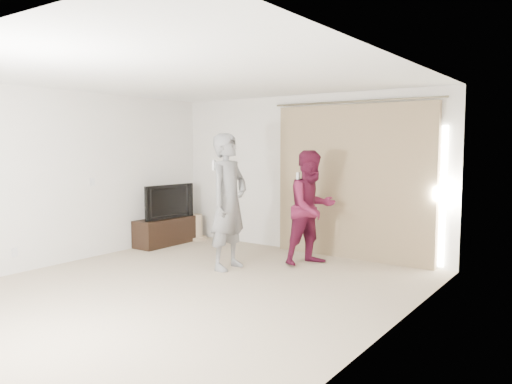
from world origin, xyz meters
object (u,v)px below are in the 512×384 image
Objects in this scene: person_man at (228,202)px; person_woman at (312,208)px; tv_console at (166,231)px; tv at (166,201)px.

person_man reaches higher than person_woman.
tv_console is 0.54m from tv.
person_man is (2.00, -0.72, 0.73)m from tv_console.
tv is 0.54× the size of person_man.
person_woman is at bearing 4.05° from tv_console.
tv is 0.61× the size of person_woman.
tv_console is 2.91m from person_woman.
person_woman is (2.84, 0.20, 0.61)m from tv_console.
tv is at bearing 0.00° from tv_console.
person_man is 1.14× the size of person_woman.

